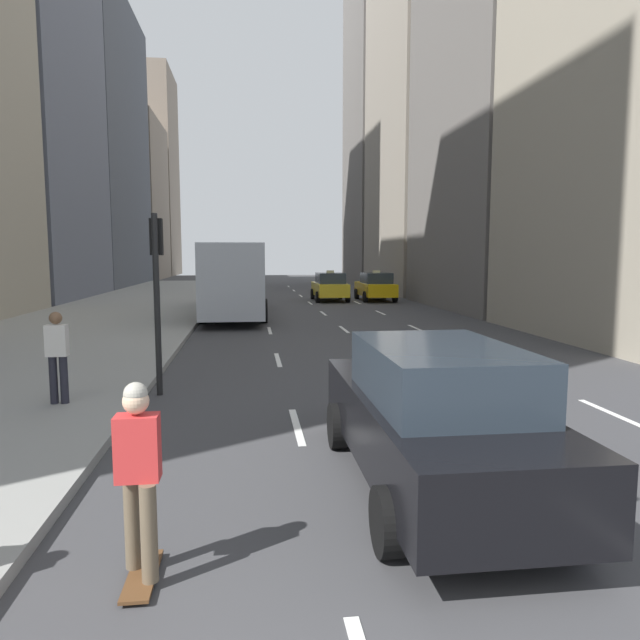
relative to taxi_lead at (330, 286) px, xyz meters
name	(u,v)px	position (x,y,z in m)	size (l,w,h in m)	color
sidewalk_left	(122,312)	(-11.00, -6.63, -0.81)	(8.00, 66.00, 0.15)	gray
lane_markings	(332,320)	(-1.40, -10.63, -0.87)	(5.72, 56.00, 0.01)	white
building_row_left	(55,84)	(-18.00, 7.99, 13.63)	(6.00, 86.68, 36.55)	#4C515B
building_row_right	(487,39)	(8.00, -3.81, 13.49)	(6.00, 60.74, 34.14)	slate
taxi_lead	(330,286)	(0.00, 0.00, 0.00)	(2.02, 4.40, 1.87)	yellow
taxi_second	(375,286)	(2.80, -0.31, 0.00)	(2.02, 4.40, 1.87)	yellow
sedan_black_near	(433,415)	(-2.80, -28.32, 0.02)	(2.02, 4.86, 1.78)	black
city_bus	(234,277)	(-5.61, -7.86, 0.91)	(2.80, 11.61, 3.25)	#B7BCC1
skateboarder	(139,473)	(-5.89, -29.91, 0.08)	(0.36, 0.80, 1.75)	brown
pedestrian_mid_block	(57,353)	(-8.34, -24.21, 0.19)	(0.36, 0.22, 1.65)	#23232D
traffic_light_pole	(157,274)	(-6.75, -23.09, 1.53)	(0.24, 0.42, 3.60)	black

